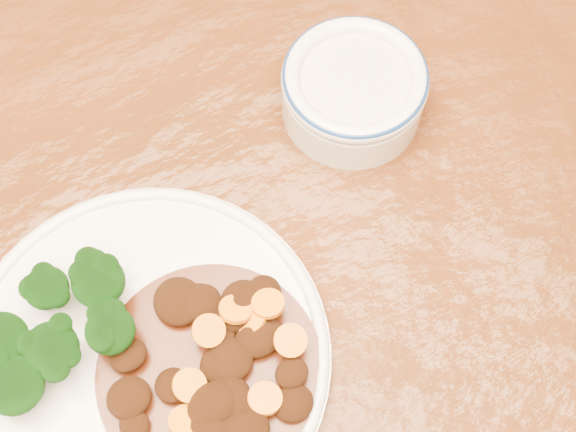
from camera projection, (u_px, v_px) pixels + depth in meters
dining_table at (192, 344)px, 0.73m from camera, size 1.55×0.98×0.75m
dinner_plate at (144, 357)px, 0.63m from camera, size 0.30×0.30×0.02m
broccoli_florets at (50, 333)px, 0.61m from camera, size 0.13×0.10×0.05m
mince_stew at (216, 367)px, 0.61m from camera, size 0.18×0.18×0.03m
dip_bowl at (354, 90)px, 0.71m from camera, size 0.13×0.13×0.06m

